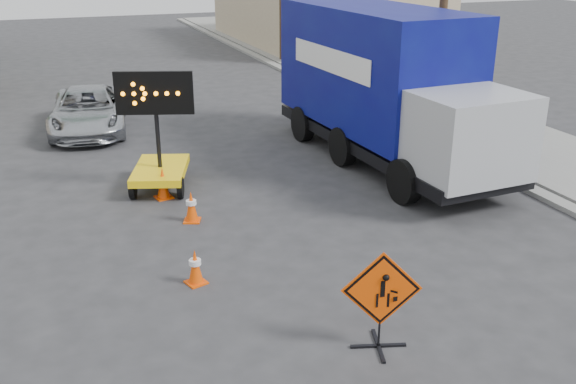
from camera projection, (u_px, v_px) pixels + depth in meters
ground at (349, 354)px, 9.64m from camera, size 100.00×100.00×0.00m
curb_right at (344, 99)px, 25.07m from camera, size 0.40×60.00×0.12m
sidewalk_right at (396, 94)px, 25.85m from camera, size 4.00×60.00×0.15m
building_right_far at (324, 3)px, 39.24m from camera, size 10.00×14.00×4.60m
construction_sign at (381, 298)px, 9.50m from camera, size 1.17×0.84×1.61m
arrow_board at (160, 163)px, 15.94m from camera, size 1.84×2.36×2.95m
pickup_truck at (88, 110)px, 20.82m from camera, size 2.93×5.22×1.38m
box_truck at (385, 94)px, 17.58m from camera, size 3.12×8.87×4.16m
cone_a at (195, 267)px, 11.53m from camera, size 0.42×0.42×0.67m
cone_b at (191, 206)px, 14.11m from camera, size 0.46×0.46×0.71m
cone_c at (163, 183)px, 15.39m from camera, size 0.46×0.46×0.77m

